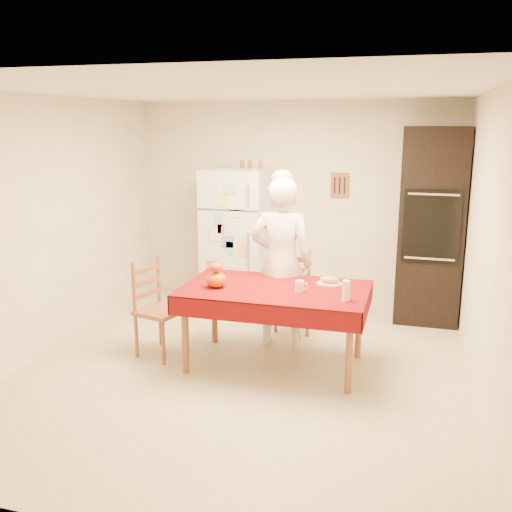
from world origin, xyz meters
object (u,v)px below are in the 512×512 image
at_px(oven_cabinet, 431,226).
at_px(chair_far, 289,292).
at_px(seated_woman, 281,263).
at_px(wine_glass, 346,290).
at_px(bread_plate, 329,284).
at_px(dining_table, 275,295).
at_px(refrigerator, 237,238).
at_px(coffee_mug, 300,286).
at_px(pumpkin_lower, 216,280).
at_px(chair_left, 156,304).

distance_m(oven_cabinet, chair_far, 1.83).
distance_m(seated_woman, wine_glass, 1.01).
xyz_separation_m(seated_woman, bread_plate, (0.52, -0.26, -0.10)).
bearing_deg(dining_table, wine_glass, -17.15).
height_order(refrigerator, oven_cabinet, oven_cabinet).
height_order(dining_table, coffee_mug, coffee_mug).
relative_size(coffee_mug, bread_plate, 0.42).
bearing_deg(bread_plate, dining_table, -153.58).
xyz_separation_m(refrigerator, wine_glass, (1.58, -1.89, -0.00)).
bearing_deg(oven_cabinet, seated_woman, -139.20).
bearing_deg(dining_table, oven_cabinet, 51.57).
xyz_separation_m(chair_far, wine_glass, (0.70, -0.93, 0.34)).
relative_size(dining_table, pumpkin_lower, 8.90).
bearing_deg(oven_cabinet, pumpkin_lower, -135.54).
distance_m(refrigerator, bread_plate, 2.00).
bearing_deg(bread_plate, refrigerator, 133.42).
relative_size(coffee_mug, wine_glass, 0.57).
height_order(chair_left, bread_plate, chair_left).
bearing_deg(bread_plate, chair_far, 135.46).
xyz_separation_m(refrigerator, dining_table, (0.91, -1.68, -0.16)).
bearing_deg(dining_table, coffee_mug, -13.22).
distance_m(dining_table, coffee_mug, 0.27).
height_order(oven_cabinet, wine_glass, oven_cabinet).
bearing_deg(coffee_mug, refrigerator, 123.42).
relative_size(oven_cabinet, seated_woman, 1.26).
xyz_separation_m(refrigerator, chair_left, (-0.28, -1.72, -0.34)).
xyz_separation_m(coffee_mug, wine_glass, (0.43, -0.15, 0.04)).
xyz_separation_m(oven_cabinet, pumpkin_lower, (-1.90, -1.86, -0.27)).
height_order(dining_table, pumpkin_lower, pumpkin_lower).
distance_m(chair_far, coffee_mug, 0.88).
bearing_deg(coffee_mug, wine_glass, -19.26).
height_order(refrigerator, bread_plate, refrigerator).
relative_size(chair_left, seated_woman, 0.55).
distance_m(chair_left, wine_glass, 1.90).
distance_m(chair_left, coffee_mug, 1.46).
relative_size(chair_left, coffee_mug, 9.50).
distance_m(coffee_mug, bread_plate, 0.37).
relative_size(oven_cabinet, coffee_mug, 22.00).
bearing_deg(coffee_mug, chair_far, 109.16).
bearing_deg(coffee_mug, chair_left, 179.40).
bearing_deg(refrigerator, dining_table, -61.67).
distance_m(coffee_mug, wine_glass, 0.46).
xyz_separation_m(chair_far, seated_woman, (-0.03, -0.22, 0.36)).
xyz_separation_m(chair_far, bread_plate, (0.50, -0.49, 0.26)).
relative_size(coffee_mug, pumpkin_lower, 0.52).
bearing_deg(bread_plate, seated_woman, 153.38).
xyz_separation_m(oven_cabinet, wine_glass, (-0.70, -1.94, -0.25)).
distance_m(dining_table, seated_woman, 0.53).
bearing_deg(wine_glass, chair_far, 127.17).
xyz_separation_m(oven_cabinet, chair_far, (-1.40, -1.01, -0.59)).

